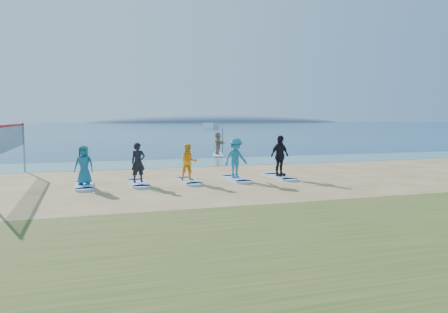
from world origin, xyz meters
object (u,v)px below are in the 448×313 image
object	(u,v)px
paddleboard	(218,155)
surfboard_0	(84,186)
boat_offshore_b	(211,128)
volleyball_net	(9,138)
student_4	(280,156)
student_1	(138,162)
student_2	(189,162)
surfboard_2	(189,181)
surfboard_1	(139,183)
surfboard_3	(236,179)
student_3	(236,158)
paddleboarder	(218,143)
student_0	(84,165)
surfboard_4	(280,177)

from	to	relation	value
paddleboard	surfboard_0	size ratio (longest dim) A/B	1.36
boat_offshore_b	surfboard_0	size ratio (longest dim) A/B	2.76
volleyball_net	surfboard_0	distance (m)	3.90
surfboard_0	student_4	distance (m)	8.58
boat_offshore_b	student_4	world-z (taller)	student_4
student_1	student_2	size ratio (longest dim) A/B	1.06
boat_offshore_b	surfboard_2	distance (m)	114.15
surfboard_1	surfboard_2	bearing A→B (deg)	0.00
surfboard_3	student_3	xyz separation A→B (m)	(0.00, 0.00, 0.92)
surfboard_0	surfboard_2	size ratio (longest dim) A/B	1.00
paddleboarder	student_1	xyz separation A→B (m)	(-7.22, -12.16, -0.02)
surfboard_0	paddleboarder	bearing A→B (deg)	52.44
paddleboarder	surfboard_1	world-z (taller)	paddleboarder
student_4	student_0	bearing A→B (deg)	157.85
boat_offshore_b	student_2	bearing A→B (deg)	-121.40
surfboard_3	student_4	bearing A→B (deg)	0.00
surfboard_4	boat_offshore_b	bearing A→B (deg)	75.31
student_3	surfboard_1	bearing A→B (deg)	165.17
paddleboarder	student_4	bearing A→B (deg)	172.28
surfboard_2	surfboard_0	bearing A→B (deg)	180.00
student_1	surfboard_3	bearing A→B (deg)	-12.72
boat_offshore_b	paddleboarder	bearing A→B (deg)	-120.63
student_1	surfboard_4	world-z (taller)	student_1
surfboard_2	volleyball_net	bearing A→B (deg)	165.70
paddleboarder	surfboard_3	xyz separation A→B (m)	(-2.95, -12.16, -0.88)
student_1	student_3	distance (m)	4.26
volleyball_net	boat_offshore_b	distance (m)	114.73
surfboard_4	student_4	size ratio (longest dim) A/B	1.18
volleyball_net	surfboard_3	size ratio (longest dim) A/B	4.13
student_3	student_4	size ratio (longest dim) A/B	0.95
student_2	surfboard_2	bearing A→B (deg)	0.00
boat_offshore_b	surfboard_2	xyz separation A→B (m)	(-32.92, -109.31, 0.04)
paddleboarder	student_3	size ratio (longest dim) A/B	0.91
paddleboard	boat_offshore_b	distance (m)	101.05
surfboard_4	paddleboarder	bearing A→B (deg)	86.14
boat_offshore_b	surfboard_1	world-z (taller)	boat_offshore_b
boat_offshore_b	student_3	distance (m)	113.56
surfboard_4	student_4	world-z (taller)	student_4
paddleboarder	student_0	world-z (taller)	paddleboarder
student_0	surfboard_1	bearing A→B (deg)	18.39
student_0	student_2	bearing A→B (deg)	18.39
paddleboarder	surfboard_1	size ratio (longest dim) A/B	0.73
student_0	student_3	world-z (taller)	student_3
surfboard_2	surfboard_3	bearing A→B (deg)	0.00
surfboard_0	surfboard_2	distance (m)	4.26
volleyball_net	surfboard_3	bearing A→B (deg)	-11.12
paddleboard	surfboard_2	world-z (taller)	paddleboard
surfboard_1	student_4	xyz separation A→B (m)	(6.40, 0.00, 0.97)
paddleboard	student_4	xyz separation A→B (m)	(-0.82, -12.16, 0.96)
student_1	student_4	size ratio (longest dim) A/B	0.88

